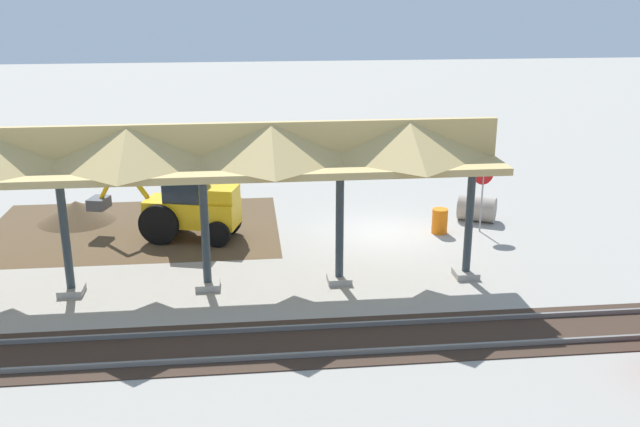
% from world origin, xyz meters
% --- Properties ---
extents(ground_plane, '(120.00, 120.00, 0.00)m').
position_xyz_m(ground_plane, '(0.00, 0.00, 0.00)').
color(ground_plane, '#9E998E').
extents(dirt_work_zone, '(10.50, 7.00, 0.01)m').
position_xyz_m(dirt_work_zone, '(9.05, -1.41, 0.00)').
color(dirt_work_zone, brown).
rests_on(dirt_work_zone, ground).
extents(platform_canopy, '(20.71, 3.20, 4.90)m').
position_xyz_m(platform_canopy, '(8.08, 4.21, 4.17)').
color(platform_canopy, '#9E998E').
rests_on(platform_canopy, ground).
extents(rail_tracks, '(60.00, 2.58, 0.15)m').
position_xyz_m(rail_tracks, '(0.00, 7.92, 0.03)').
color(rail_tracks, slate).
rests_on(rail_tracks, ground).
extents(stop_sign, '(0.76, 0.12, 2.52)m').
position_xyz_m(stop_sign, '(-3.45, 0.17, 1.82)').
color(stop_sign, gray).
rests_on(stop_sign, ground).
extents(backhoe, '(5.43, 2.53, 2.82)m').
position_xyz_m(backhoe, '(6.95, -0.23, 1.26)').
color(backhoe, '#EAB214').
rests_on(backhoe, ground).
extents(dirt_mound, '(5.80, 5.80, 1.55)m').
position_xyz_m(dirt_mound, '(11.30, -2.63, 0.00)').
color(dirt_mound, brown).
rests_on(dirt_mound, ground).
extents(concrete_pipe, '(1.65, 1.47, 0.96)m').
position_xyz_m(concrete_pipe, '(-3.71, -1.04, 0.48)').
color(concrete_pipe, '#9E9384').
rests_on(concrete_pipe, ground).
extents(traffic_barrel, '(0.56, 0.56, 0.90)m').
position_xyz_m(traffic_barrel, '(-1.95, 0.18, 0.45)').
color(traffic_barrel, orange).
rests_on(traffic_barrel, ground).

